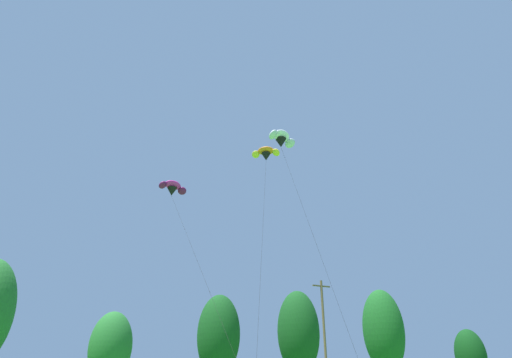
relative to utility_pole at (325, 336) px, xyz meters
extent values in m
ellipsoid|color=#236628|center=(-20.79, 5.63, -1.26)|extent=(4.07, 4.07, 6.61)
ellipsoid|color=#144719|center=(-8.93, 7.95, 0.48)|extent=(4.85, 4.85, 8.86)
ellipsoid|color=#144719|center=(1.77, 8.50, 1.30)|extent=(5.21, 5.21, 9.92)
ellipsoid|color=#19561E|center=(15.09, 8.44, 2.02)|extent=(5.53, 5.53, 10.85)
ellipsoid|color=#0F3D14|center=(28.25, 6.27, -0.99)|extent=(4.20, 4.20, 6.96)
cylinder|color=brown|center=(0.00, 0.00, -0.27)|extent=(0.26, 0.26, 12.21)
cube|color=brown|center=(0.00, 0.00, 5.23)|extent=(2.20, 0.14, 0.14)
ellipsoid|color=#D12893|center=(-17.95, -2.37, 13.12)|extent=(1.97, 1.54, 0.99)
ellipsoid|color=#66144C|center=(-16.91, -2.06, 12.81)|extent=(1.16, 1.11, 1.11)
ellipsoid|color=#66144C|center=(-18.99, -2.69, 12.81)|extent=(0.96, 1.14, 1.11)
cone|color=black|center=(-17.98, -2.28, 12.45)|extent=(1.21, 1.21, 0.83)
cylinder|color=black|center=(-17.46, -10.88, 3.42)|extent=(1.05, 17.22, 17.23)
ellipsoid|color=white|center=(-9.76, -9.80, 16.69)|extent=(2.16, 1.82, 1.13)
ellipsoid|color=silver|center=(-8.66, -9.42, 16.36)|extent=(1.31, 1.29, 1.25)
ellipsoid|color=silver|center=(-10.85, -10.18, 16.36)|extent=(1.07, 1.34, 1.25)
cone|color=black|center=(-9.80, -9.69, 15.97)|extent=(1.32, 1.32, 0.89)
cylinder|color=black|center=(-9.78, -14.53, 5.17)|extent=(0.05, 9.70, 20.72)
ellipsoid|color=orange|center=(-9.70, -6.26, 16.87)|extent=(2.01, 1.90, 0.87)
ellipsoid|color=yellow|center=(-8.86, -6.88, 16.58)|extent=(1.19, 1.23, 1.00)
ellipsoid|color=yellow|center=(-10.53, -5.65, 16.58)|extent=(1.20, 1.24, 1.00)
cone|color=black|center=(-9.64, -6.18, 16.23)|extent=(1.30, 1.30, 0.80)
cylinder|color=black|center=(-13.29, -12.83, 5.32)|extent=(7.32, 13.32, 21.03)
camera|label=1|loc=(-26.52, -40.59, -4.09)|focal=30.21mm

